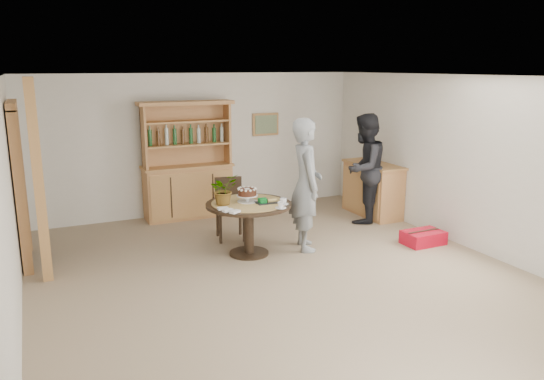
% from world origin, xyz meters
% --- Properties ---
extents(ground, '(7.00, 7.00, 0.00)m').
position_xyz_m(ground, '(0.00, 0.00, 0.00)').
color(ground, tan).
rests_on(ground, ground).
extents(room_shell, '(6.04, 7.04, 2.52)m').
position_xyz_m(room_shell, '(0.00, 0.01, 1.74)').
color(room_shell, white).
rests_on(room_shell, ground).
extents(doorway, '(0.13, 1.10, 2.18)m').
position_xyz_m(doorway, '(-2.93, 2.00, 1.11)').
color(doorway, black).
rests_on(doorway, ground).
extents(pine_post, '(0.12, 0.12, 2.50)m').
position_xyz_m(pine_post, '(-2.70, 1.20, 1.25)').
color(pine_post, tan).
rests_on(pine_post, ground).
extents(hutch, '(1.62, 0.54, 2.04)m').
position_xyz_m(hutch, '(-0.30, 3.24, 0.69)').
color(hutch, tan).
rests_on(hutch, ground).
extents(sideboard, '(0.54, 1.26, 0.94)m').
position_xyz_m(sideboard, '(2.74, 2.00, 0.47)').
color(sideboard, tan).
rests_on(sideboard, ground).
extents(dining_table, '(1.20, 1.20, 0.76)m').
position_xyz_m(dining_table, '(-0.05, 1.01, 0.60)').
color(dining_table, black).
rests_on(dining_table, ground).
extents(dining_chair, '(0.50, 0.50, 0.95)m').
position_xyz_m(dining_chair, '(-0.04, 1.84, 0.54)').
color(dining_chair, black).
rests_on(dining_chair, ground).
extents(birthday_cake, '(0.30, 0.30, 0.20)m').
position_xyz_m(birthday_cake, '(-0.05, 1.06, 0.88)').
color(birthday_cake, white).
rests_on(birthday_cake, dining_table).
extents(flower_vase, '(0.47, 0.44, 0.42)m').
position_xyz_m(flower_vase, '(-0.40, 1.06, 0.97)').
color(flower_vase, '#3F7233').
rests_on(flower_vase, dining_table).
extents(gift_tray, '(0.30, 0.20, 0.08)m').
position_xyz_m(gift_tray, '(0.16, 0.89, 0.79)').
color(gift_tray, black).
rests_on(gift_tray, dining_table).
extents(coffee_cup_a, '(0.15, 0.15, 0.09)m').
position_xyz_m(coffee_cup_a, '(0.35, 0.73, 0.80)').
color(coffee_cup_a, silver).
rests_on(coffee_cup_a, dining_table).
extents(coffee_cup_b, '(0.15, 0.15, 0.08)m').
position_xyz_m(coffee_cup_b, '(0.23, 0.56, 0.79)').
color(coffee_cup_b, silver).
rests_on(coffee_cup_b, dining_table).
extents(napkins, '(0.24, 0.33, 0.03)m').
position_xyz_m(napkins, '(-0.46, 0.70, 0.77)').
color(napkins, white).
rests_on(napkins, dining_table).
extents(teen_boy, '(0.63, 0.79, 1.91)m').
position_xyz_m(teen_boy, '(0.80, 0.91, 0.96)').
color(teen_boy, gray).
rests_on(teen_boy, ground).
extents(adult_person, '(1.13, 1.05, 1.85)m').
position_xyz_m(adult_person, '(2.34, 1.72, 0.93)').
color(adult_person, black).
rests_on(adult_person, ground).
extents(red_suitcase, '(0.61, 0.41, 0.21)m').
position_xyz_m(red_suitcase, '(2.50, 0.33, 0.10)').
color(red_suitcase, red).
rests_on(red_suitcase, ground).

